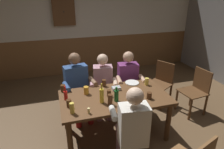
{
  "coord_description": "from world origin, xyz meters",
  "views": [
    {
      "loc": [
        -0.83,
        -2.64,
        2.27
      ],
      "look_at": [
        0.0,
        0.12,
        1.03
      ],
      "focal_mm": 32.1,
      "sensor_mm": 36.0,
      "label": 1
    }
  ],
  "objects": [
    {
      "name": "back_wall_upper",
      "position": [
        0.0,
        2.9,
        1.84
      ],
      "size": [
        6.5,
        0.12,
        1.63
      ],
      "primitive_type": "cube",
      "color": "beige"
    },
    {
      "name": "chair_empty_near_right",
      "position": [
        1.7,
        0.17,
        0.48
      ],
      "size": [
        0.49,
        0.49,
        0.88
      ],
      "rotation": [
        0.0,
        0.0,
        -4.59
      ],
      "color": "brown",
      "rests_on": "ground_plane"
    },
    {
      "name": "person_0",
      "position": [
        -0.49,
        0.64,
        0.68
      ],
      "size": [
        0.59,
        0.57,
        1.25
      ],
      "rotation": [
        0.0,
        0.0,
        3.3
      ],
      "color": "#2D4C84",
      "rests_on": "ground_plane"
    },
    {
      "name": "pint_glass_0",
      "position": [
        0.48,
        -0.25,
        0.78
      ],
      "size": [
        0.08,
        0.08,
        0.1
      ],
      "primitive_type": "cylinder",
      "color": "#4C2D19",
      "rests_on": "dining_table"
    },
    {
      "name": "bottle_2",
      "position": [
        -0.24,
        -0.16,
        0.84
      ],
      "size": [
        0.06,
        0.06,
        0.31
      ],
      "color": "gold",
      "rests_on": "dining_table"
    },
    {
      "name": "pint_glass_7",
      "position": [
        -0.41,
        0.16,
        0.79
      ],
      "size": [
        0.08,
        0.08,
        0.13
      ],
      "primitive_type": "cylinder",
      "color": "gold",
      "rests_on": "dining_table"
    },
    {
      "name": "pint_glass_4",
      "position": [
        -0.71,
        -0.14,
        0.78
      ],
      "size": [
        0.07,
        0.07,
        0.11
      ],
      "primitive_type": "cylinder",
      "color": "#4C2D19",
      "rests_on": "dining_table"
    },
    {
      "name": "pint_glass_2",
      "position": [
        -0.14,
        -0.25,
        0.81
      ],
      "size": [
        0.07,
        0.07,
        0.16
      ],
      "primitive_type": "cylinder",
      "color": "#4C2D19",
      "rests_on": "dining_table"
    },
    {
      "name": "table_candle",
      "position": [
        -0.47,
        -0.38,
        0.77
      ],
      "size": [
        0.04,
        0.04,
        0.08
      ],
      "primitive_type": "cylinder",
      "color": "#F9E08C",
      "rests_on": "dining_table"
    },
    {
      "name": "chair_empty_far_end",
      "position": [
        1.25,
        0.69,
        0.48
      ],
      "size": [
        0.6,
        0.6,
        0.88
      ],
      "rotation": [
        0.0,
        0.0,
        -4.18
      ],
      "color": "brown",
      "rests_on": "ground_plane"
    },
    {
      "name": "bottle_0",
      "position": [
        -0.74,
        0.07,
        0.81
      ],
      "size": [
        0.06,
        0.06,
        0.23
      ],
      "color": "red",
      "rests_on": "dining_table"
    },
    {
      "name": "pint_glass_8",
      "position": [
        0.65,
        0.19,
        0.79
      ],
      "size": [
        0.07,
        0.07,
        0.13
      ],
      "primitive_type": "cylinder",
      "color": "#E5C64C",
      "rests_on": "dining_table"
    },
    {
      "name": "pint_glass_6",
      "position": [
        -0.69,
        -0.32,
        0.81
      ],
      "size": [
        0.06,
        0.06,
        0.16
      ],
      "primitive_type": "cylinder",
      "color": "#E5C64C",
      "rests_on": "dining_table"
    },
    {
      "name": "pint_glass_1",
      "position": [
        -0.76,
        0.35,
        0.79
      ],
      "size": [
        0.08,
        0.08,
        0.12
      ],
      "primitive_type": "cylinder",
      "color": "#4C2D19",
      "rests_on": "dining_table"
    },
    {
      "name": "condiment_caddy",
      "position": [
        0.09,
        0.17,
        0.75
      ],
      "size": [
        0.14,
        0.1,
        0.05
      ],
      "primitive_type": "cube",
      "color": "#B2B7BC",
      "rests_on": "dining_table"
    },
    {
      "name": "ground_plane",
      "position": [
        0.0,
        0.0,
        0.0
      ],
      "size": [
        7.8,
        7.8,
        0.0
      ],
      "primitive_type": "plane",
      "color": "brown"
    },
    {
      "name": "back_wall_wainscot",
      "position": [
        0.0,
        2.9,
        0.51
      ],
      "size": [
        6.5,
        0.12,
        1.03
      ],
      "primitive_type": "cube",
      "color": "brown",
      "rests_on": "ground_plane"
    },
    {
      "name": "plate_0",
      "position": [
        0.44,
        0.33,
        0.73
      ],
      "size": [
        0.24,
        0.24,
        0.01
      ],
      "primitive_type": "cylinder",
      "color": "white",
      "rests_on": "dining_table"
    },
    {
      "name": "pint_glass_5",
      "position": [
        -0.09,
        -0.01,
        0.78
      ],
      "size": [
        0.07,
        0.07,
        0.1
      ],
      "primitive_type": "cylinder",
      "color": "#4C2D19",
      "rests_on": "dining_table"
    },
    {
      "name": "dining_table",
      "position": [
        0.0,
        -0.04,
        0.63
      ],
      "size": [
        1.68,
        0.92,
        0.73
      ],
      "color": "brown",
      "rests_on": "ground_plane"
    },
    {
      "name": "person_2",
      "position": [
        0.49,
        0.65,
        0.66
      ],
      "size": [
        0.55,
        0.57,
        1.19
      ],
      "rotation": [
        0.0,
        0.0,
        3.01
      ],
      "color": "#6B2D66",
      "rests_on": "ground_plane"
    },
    {
      "name": "wall_dart_cabinet",
      "position": [
        -0.48,
        2.77,
        1.74
      ],
      "size": [
        0.56,
        0.15,
        0.7
      ],
      "color": "brown"
    },
    {
      "name": "bottle_1",
      "position": [
        -0.02,
        -0.18,
        0.82
      ],
      "size": [
        0.07,
        0.07,
        0.23
      ],
      "color": "#195923",
      "rests_on": "dining_table"
    },
    {
      "name": "person_1",
      "position": [
        -0.02,
        0.64,
        0.65
      ],
      "size": [
        0.54,
        0.58,
        1.19
      ],
      "rotation": [
        0.0,
        0.0,
        2.94
      ],
      "color": "#B78493",
      "rests_on": "ground_plane"
    },
    {
      "name": "pint_glass_3",
      "position": [
        -0.07,
        0.36,
        0.79
      ],
      "size": [
        0.07,
        0.07,
        0.12
      ],
      "primitive_type": "cylinder",
      "color": "#4C2D19",
      "rests_on": "dining_table"
    },
    {
      "name": "person_3",
      "position": [
        0.01,
        -0.73,
        0.68
      ],
      "size": [
        0.53,
        0.57,
        1.24
      ],
      "rotation": [
        0.0,
        0.0,
        -0.13
      ],
      "color": "silver",
      "rests_on": "ground_plane"
    }
  ]
}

